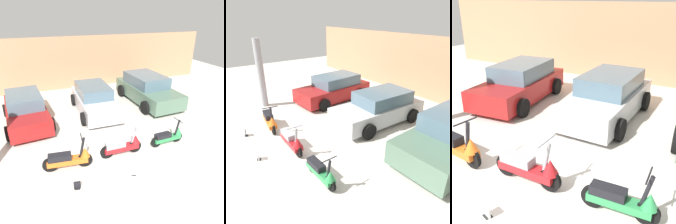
{
  "view_description": "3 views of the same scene",
  "coord_description": "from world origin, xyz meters",
  "views": [
    {
      "loc": [
        -2.21,
        -5.23,
        4.67
      ],
      "look_at": [
        0.65,
        2.26,
        0.93
      ],
      "focal_mm": 35.0,
      "sensor_mm": 36.0,
      "label": 1
    },
    {
      "loc": [
        6.46,
        -1.72,
        4.27
      ],
      "look_at": [
        0.52,
        2.49,
        0.96
      ],
      "focal_mm": 35.0,
      "sensor_mm": 36.0,
      "label": 2
    },
    {
      "loc": [
        3.29,
        -3.11,
        3.5
      ],
      "look_at": [
        0.38,
        2.16,
        0.98
      ],
      "focal_mm": 45.0,
      "sensor_mm": 36.0,
      "label": 3
    }
  ],
  "objects": [
    {
      "name": "ground_plane",
      "position": [
        0.0,
        0.0,
        0.0
      ],
      "size": [
        28.0,
        28.0,
        0.0
      ],
      "primitive_type": "plane",
      "color": "silver"
    },
    {
      "name": "car_rear_left",
      "position": [
        -2.65,
        4.46,
        0.64
      ],
      "size": [
        2.16,
        4.05,
        1.33
      ],
      "rotation": [
        0.0,
        0.0,
        -1.48
      ],
      "color": "maroon",
      "rests_on": "ground_plane"
    },
    {
      "name": "scooter_front_right",
      "position": [
        0.45,
        0.64,
        0.38
      ],
      "size": [
        1.54,
        0.55,
        1.07
      ],
      "rotation": [
        0.0,
        0.0,
        -0.01
      ],
      "color": "black",
      "rests_on": "ground_plane"
    },
    {
      "name": "wall_back",
      "position": [
        0.0,
        8.65,
        1.63
      ],
      "size": [
        19.6,
        0.12,
        3.26
      ],
      "primitive_type": "cube",
      "color": "tan",
      "rests_on": "ground_plane"
    },
    {
      "name": "placard_near_right_scooter",
      "position": [
        0.33,
        -0.47,
        0.11
      ],
      "size": [
        0.2,
        0.16,
        0.26
      ],
      "rotation": [
        0.0,
        0.0,
        -0.33
      ],
      "color": "black",
      "rests_on": "ground_plane"
    },
    {
      "name": "scooter_front_left",
      "position": [
        -1.45,
        0.55,
        0.39
      ],
      "size": [
        1.58,
        0.57,
        1.11
      ],
      "rotation": [
        0.0,
        0.0,
        -0.12
      ],
      "color": "black",
      "rests_on": "ground_plane"
    },
    {
      "name": "car_rear_center",
      "position": [
        0.58,
        4.55,
        0.64
      ],
      "size": [
        1.97,
        3.97,
        1.34
      ],
      "rotation": [
        0.0,
        0.0,
        -1.59
      ],
      "color": "#B7B7BC",
      "rests_on": "ground_plane"
    },
    {
      "name": "scooter_front_center",
      "position": [
        2.34,
        0.65,
        0.34
      ],
      "size": [
        1.38,
        0.5,
        0.96
      ],
      "rotation": [
        0.0,
        0.0,
        0.04
      ],
      "color": "black",
      "rests_on": "ground_plane"
    }
  ]
}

